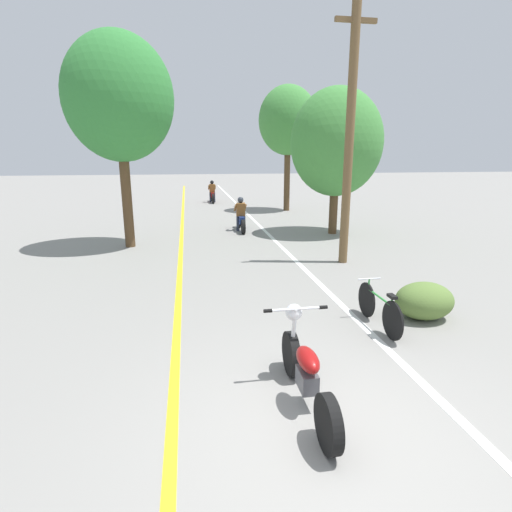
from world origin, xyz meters
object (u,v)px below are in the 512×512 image
at_px(motorcycle_foreground, 306,371).
at_px(bicycle_parked, 379,308).
at_px(roadside_tree_right_far, 288,121).
at_px(utility_pole, 350,135).
at_px(roadside_tree_right_near, 337,143).
at_px(roadside_tree_left, 119,99).
at_px(motorcycle_rider_far, 212,194).
at_px(motorcycle_rider_lead, 241,218).

bearing_deg(motorcycle_foreground, bicycle_parked, 45.34).
xyz_separation_m(roadside_tree_right_far, bicycle_parked, (-2.08, -15.19, -4.33)).
distance_m(utility_pole, motorcycle_foreground, 7.61).
xyz_separation_m(roadside_tree_right_near, roadside_tree_left, (-7.50, -1.04, 1.24)).
bearing_deg(bicycle_parked, roadside_tree_right_far, 82.20).
xyz_separation_m(roadside_tree_left, bicycle_parked, (5.23, -7.44, -4.31)).
bearing_deg(roadside_tree_right_far, roadside_tree_left, -133.31).
xyz_separation_m(roadside_tree_right_near, motorcycle_rider_far, (-3.96, 11.27, -2.89)).
relative_size(motorcycle_rider_far, bicycle_parked, 1.23).
bearing_deg(roadside_tree_right_near, roadside_tree_left, -172.10).
xyz_separation_m(roadside_tree_right_far, motorcycle_rider_far, (-3.78, 4.55, -4.16)).
height_order(motorcycle_foreground, bicycle_parked, motorcycle_foreground).
bearing_deg(roadside_tree_left, roadside_tree_right_near, 7.90).
height_order(roadside_tree_right_near, motorcycle_foreground, roadside_tree_right_near).
distance_m(motorcycle_foreground, motorcycle_rider_far, 21.71).
xyz_separation_m(motorcycle_foreground, motorcycle_rider_far, (0.24, 21.70, 0.09)).
relative_size(utility_pole, motorcycle_rider_far, 3.35).
xyz_separation_m(motorcycle_foreground, bicycle_parked, (1.94, 1.96, -0.08)).
bearing_deg(utility_pole, motorcycle_foreground, -115.41).
relative_size(roadside_tree_right_far, motorcycle_rider_lead, 3.30).
bearing_deg(motorcycle_foreground, roadside_tree_right_far, 76.81).
height_order(roadside_tree_right_near, bicycle_parked, roadside_tree_right_near).
xyz_separation_m(roadside_tree_right_near, roadside_tree_right_far, (-0.18, 6.72, 1.27)).
distance_m(roadside_tree_right_far, motorcycle_foreground, 18.12).
bearing_deg(roadside_tree_right_near, roadside_tree_right_far, 91.57).
height_order(utility_pole, motorcycle_rider_lead, utility_pole).
height_order(utility_pole, roadside_tree_right_near, utility_pole).
xyz_separation_m(roadside_tree_right_near, motorcycle_foreground, (-4.20, -10.44, -2.98)).
xyz_separation_m(motorcycle_rider_lead, motorcycle_rider_far, (-0.50, 10.09, 0.01)).
xyz_separation_m(utility_pole, roadside_tree_right_near, (1.21, 4.15, -0.10)).
height_order(roadside_tree_right_near, motorcycle_rider_lead, roadside_tree_right_near).
relative_size(roadside_tree_right_near, motorcycle_rider_far, 2.65).
relative_size(roadside_tree_right_near, motorcycle_foreground, 2.53).
bearing_deg(motorcycle_rider_lead, bicycle_parked, -82.96).
distance_m(motorcycle_rider_far, bicycle_parked, 19.82).
bearing_deg(motorcycle_foreground, roadside_tree_left, 109.32).
height_order(roadside_tree_left, motorcycle_rider_far, roadside_tree_left).
bearing_deg(utility_pole, roadside_tree_right_far, 84.59).
bearing_deg(motorcycle_rider_far, roadside_tree_right_near, -70.63).
height_order(roadside_tree_right_far, motorcycle_rider_lead, roadside_tree_right_far).
bearing_deg(utility_pole, roadside_tree_right_near, 73.69).
height_order(utility_pole, bicycle_parked, utility_pole).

